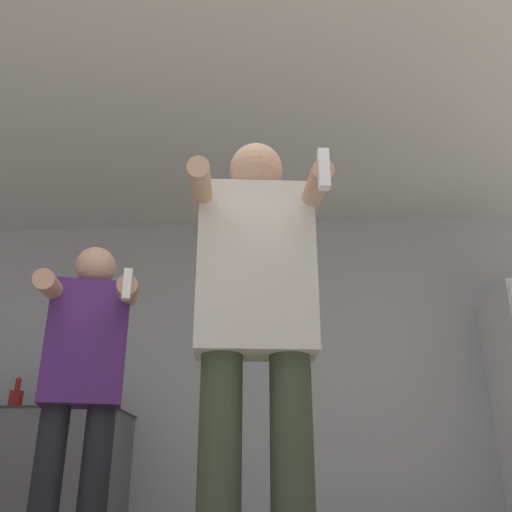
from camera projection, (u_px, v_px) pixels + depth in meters
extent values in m
cube|color=#B2B7BC|center=(256.00, 374.00, 4.39)|extent=(7.00, 0.06, 2.55)
cube|color=silver|center=(236.00, 93.00, 3.33)|extent=(7.00, 3.87, 0.05)
cube|color=slate|center=(19.00, 485.00, 3.87)|extent=(1.36, 0.62, 0.95)
cube|color=#38383A|center=(30.00, 413.00, 4.05)|extent=(1.39, 0.65, 0.01)
cylinder|color=maroon|center=(15.00, 401.00, 4.06)|extent=(0.10, 0.10, 0.14)
cylinder|color=maroon|center=(18.00, 386.00, 4.10)|extent=(0.04, 0.04, 0.08)
sphere|color=maroon|center=(19.00, 380.00, 4.12)|extent=(0.04, 0.04, 0.04)
cylinder|color=maroon|center=(54.00, 401.00, 4.04)|extent=(0.07, 0.07, 0.14)
cylinder|color=maroon|center=(56.00, 385.00, 4.09)|extent=(0.02, 0.02, 0.08)
sphere|color=black|center=(57.00, 379.00, 4.10)|extent=(0.03, 0.03, 0.03)
cylinder|color=#563314|center=(68.00, 395.00, 4.05)|extent=(0.07, 0.07, 0.22)
cylinder|color=#563314|center=(71.00, 373.00, 4.11)|extent=(0.02, 0.02, 0.09)
sphere|color=maroon|center=(72.00, 366.00, 4.13)|extent=(0.03, 0.03, 0.03)
cylinder|color=#563314|center=(87.00, 396.00, 4.04)|extent=(0.06, 0.06, 0.21)
cylinder|color=#563314|center=(89.00, 378.00, 4.09)|extent=(0.02, 0.02, 0.05)
sphere|color=maroon|center=(89.00, 374.00, 4.10)|extent=(0.02, 0.02, 0.02)
cylinder|color=#38422D|center=(219.00, 489.00, 1.81)|extent=(0.14, 0.14, 0.86)
cylinder|color=#38422D|center=(293.00, 489.00, 1.82)|extent=(0.14, 0.14, 0.86)
cube|color=beige|center=(256.00, 269.00, 2.10)|extent=(0.45, 0.25, 0.64)
sphere|color=tan|center=(256.00, 170.00, 2.27)|extent=(0.21, 0.21, 0.21)
cylinder|color=tan|center=(201.00, 186.00, 2.01)|extent=(0.12, 0.39, 0.14)
cylinder|color=tan|center=(315.00, 189.00, 2.03)|extent=(0.12, 0.39, 0.14)
cube|color=white|center=(324.00, 169.00, 1.85)|extent=(0.04, 0.04, 0.14)
cylinder|color=black|center=(44.00, 499.00, 2.45)|extent=(0.13, 0.13, 0.79)
cylinder|color=black|center=(93.00, 499.00, 2.49)|extent=(0.13, 0.13, 0.79)
cube|color=#4C236B|center=(87.00, 344.00, 2.74)|extent=(0.41, 0.29, 0.59)
sphere|color=tan|center=(96.00, 267.00, 2.89)|extent=(0.20, 0.20, 0.20)
cylinder|color=tan|center=(50.00, 286.00, 2.61)|extent=(0.20, 0.42, 0.16)
cylinder|color=tan|center=(128.00, 291.00, 2.68)|extent=(0.20, 0.42, 0.16)
cube|color=white|center=(127.00, 284.00, 2.49)|extent=(0.04, 0.04, 0.14)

